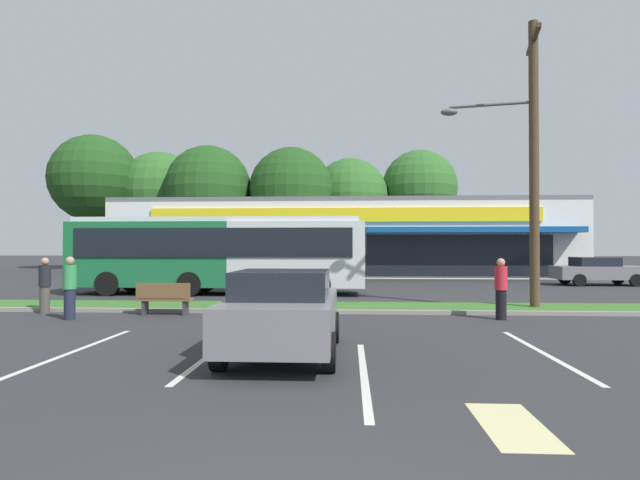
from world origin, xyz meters
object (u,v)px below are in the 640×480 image
city_bus (219,253)px  car_1 (291,270)px  utility_pole (529,155)px  pedestrian_mid (70,288)px  car_2 (283,312)px  pedestrian_near_bench (45,285)px  pedestrian_by_pole (501,289)px  bus_stop_bench (164,298)px  car_0 (598,271)px

city_bus → car_1: (2.38, 6.01, -0.99)m
utility_pole → pedestrian_mid: bearing=-168.0°
city_bus → car_1: bearing=68.4°
car_2 → pedestrian_near_bench: bearing=54.8°
utility_pole → city_bus: bearing=155.4°
car_1 → pedestrian_by_pole: 15.22m
bus_stop_bench → car_2: (4.21, -5.44, 0.30)m
bus_stop_bench → utility_pole: bearing=-171.0°
car_0 → car_2: (-14.28, -18.50, 0.04)m
pedestrian_mid → car_2: bearing=6.9°
utility_pole → pedestrian_mid: 14.27m
pedestrian_by_pole → car_2: bearing=-109.6°
car_0 → utility_pole: bearing=-123.1°
car_0 → pedestrian_near_bench: pedestrian_near_bench is taller
utility_pole → pedestrian_mid: utility_pole is taller
utility_pole → bus_stop_bench: 12.09m
city_bus → pedestrian_near_bench: bearing=-118.1°
pedestrian_mid → pedestrian_near_bench: bearing=-179.5°
utility_pole → city_bus: size_ratio=0.74×
utility_pole → pedestrian_near_bench: size_ratio=5.46×
city_bus → car_0: (18.61, 6.16, -1.00)m
pedestrian_near_bench → pedestrian_mid: (1.46, -1.24, 0.03)m
bus_stop_bench → car_1: car_1 is taller
car_2 → pedestrian_mid: pedestrian_mid is taller
car_1 → pedestrian_near_bench: (-6.00, -12.75, 0.07)m
city_bus → pedestrian_mid: size_ratio=7.15×
bus_stop_bench → car_1: 13.12m
car_2 → pedestrian_by_pole: 7.37m
pedestrian_by_pole → pedestrian_near_bench: bearing=-155.1°
utility_pole → car_2: 10.79m
city_bus → pedestrian_near_bench: city_bus is taller
pedestrian_mid → city_bus: bearing=115.7°
car_2 → city_bus: bearing=19.3°
utility_pole → city_bus: utility_pole is taller
car_2 → pedestrian_near_bench: (-7.94, 5.60, 0.04)m
car_1 → city_bus: bearing=-111.6°
car_2 → utility_pole: bearing=-43.8°
car_0 → city_bus: bearing=-161.7°
car_0 → car_1: size_ratio=1.08×
car_1 → pedestrian_near_bench: pedestrian_near_bench is taller
bus_stop_bench → pedestrian_mid: 2.54m
car_1 → car_0: bearing=0.5°
pedestrian_by_pole → pedestrian_mid: size_ratio=0.97×
city_bus → pedestrian_mid: 8.32m
utility_pole → car_2: size_ratio=2.21×
city_bus → car_2: bearing=-70.6°
pedestrian_near_bench → pedestrian_by_pole: bearing=42.5°
car_0 → pedestrian_mid: 25.12m
car_1 → car_2: bearing=-84.0°
car_0 → pedestrian_near_bench: 25.69m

